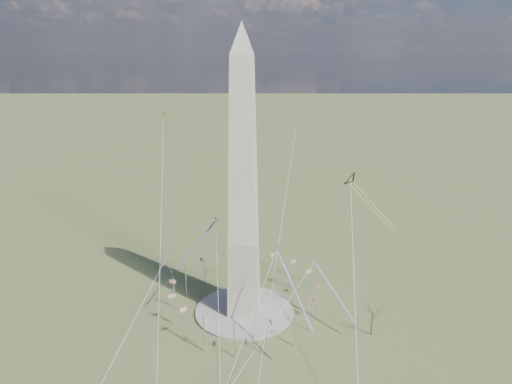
{
  "coord_description": "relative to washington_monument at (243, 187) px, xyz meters",
  "views": [
    {
      "loc": [
        18.28,
        -145.91,
        92.35
      ],
      "look_at": [
        4.35,
        0.0,
        46.42
      ],
      "focal_mm": 32.0,
      "sensor_mm": 36.0,
      "label": 1
    }
  ],
  "objects": [
    {
      "name": "kite_diamond_purple",
      "position": [
        -28.34,
        2.18,
        -28.38
      ],
      "size": [
        2.2,
        3.1,
        9.1
      ],
      "rotation": [
        0.0,
        0.0,
        2.4
      ],
      "color": "navy",
      "rests_on": "ground"
    },
    {
      "name": "kite_delta_black",
      "position": [
        38.22,
        15.64,
        -1.67
      ],
      "size": [
        19.05,
        17.77,
        17.51
      ],
      "rotation": [
        0.0,
        0.0,
        3.98
      ],
      "color": "black",
      "rests_on": "ground"
    },
    {
      "name": "kite_streamer_mid",
      "position": [
        -14.57,
        0.06,
        -18.6
      ],
      "size": [
        11.94,
        16.9,
        13.45
      ],
      "rotation": [
        0.0,
        0.0,
        2.55
      ],
      "color": "#F8274A",
      "rests_on": "ground"
    },
    {
      "name": "ground",
      "position": [
        0.0,
        0.0,
        -47.95
      ],
      "size": [
        2000.0,
        2000.0,
        0.0
      ],
      "primitive_type": "plane",
      "color": "#45592C",
      "rests_on": "ground"
    },
    {
      "name": "kite_streamer_right",
      "position": [
        29.96,
        -2.18,
        -33.02
      ],
      "size": [
        14.74,
        18.31,
        15.27
      ],
      "rotation": [
        0.0,
        0.0,
        3.81
      ],
      "color": "#F8274A",
      "rests_on": "ground"
    },
    {
      "name": "flagpole_ring",
      "position": [
        -0.0,
        -0.0,
        -40.68
      ],
      "size": [
        54.4,
        54.4,
        13.0
      ],
      "color": "white",
      "rests_on": "ground"
    },
    {
      "name": "kite_small_white",
      "position": [
        16.8,
        43.4,
        12.23
      ],
      "size": [
        1.66,
        1.79,
        4.99
      ],
      "rotation": [
        0.0,
        0.0,
        3.04
      ],
      "color": "silver",
      "rests_on": "ground"
    },
    {
      "name": "kite_streamer_left",
      "position": [
        16.23,
        -19.93,
        -21.47
      ],
      "size": [
        12.89,
        22.4,
        16.93
      ],
      "rotation": [
        0.0,
        0.0,
        3.63
      ],
      "color": "#F8274A",
      "rests_on": "ground"
    },
    {
      "name": "tree_near",
      "position": [
        44.43,
        -9.9,
        -38.62
      ],
      "size": [
        7.48,
        7.48,
        13.09
      ],
      "color": "#49362C",
      "rests_on": "ground"
    },
    {
      "name": "kite_small_red",
      "position": [
        -35.41,
        31.73,
        19.82
      ],
      "size": [
        1.37,
        1.71,
        4.47
      ],
      "rotation": [
        0.0,
        0.0,
        2.97
      ],
      "color": "red",
      "rests_on": "ground"
    },
    {
      "name": "washington_monument",
      "position": [
        0.0,
        0.0,
        0.0
      ],
      "size": [
        15.56,
        15.56,
        100.0
      ],
      "color": "#B2A595",
      "rests_on": "plaza"
    },
    {
      "name": "plaza",
      "position": [
        0.0,
        0.0,
        -47.55
      ],
      "size": [
        36.0,
        36.0,
        0.8
      ],
      "primitive_type": "cylinder",
      "color": "#A39D95",
      "rests_on": "ground"
    }
  ]
}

